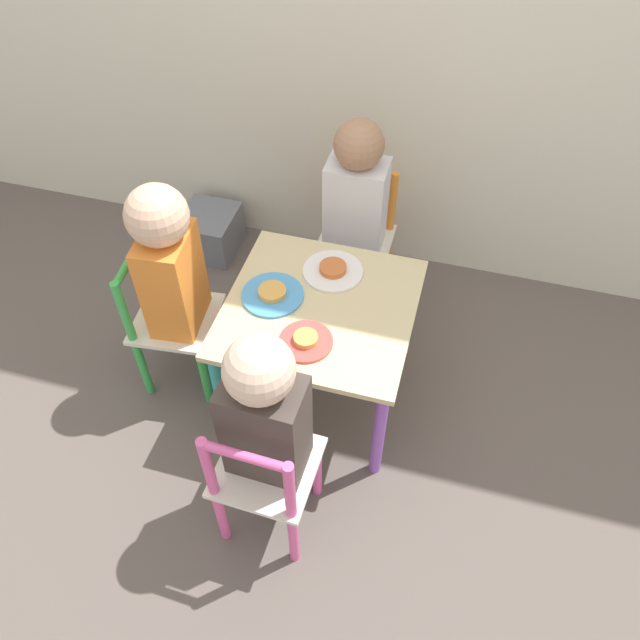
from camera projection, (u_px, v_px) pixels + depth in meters
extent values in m
plane|color=#5B514C|center=(320.00, 389.00, 2.17)|extent=(6.00, 6.00, 0.00)
cube|color=beige|center=(320.00, 308.00, 1.86)|extent=(0.56, 0.56, 0.02)
cylinder|color=teal|center=(220.00, 396.00, 1.90)|extent=(0.04, 0.04, 0.40)
cylinder|color=#8E51BC|center=(379.00, 434.00, 1.81)|extent=(0.04, 0.04, 0.40)
cylinder|color=#DB3D38|center=(272.00, 286.00, 2.22)|extent=(0.04, 0.04, 0.40)
cylinder|color=yellow|center=(409.00, 314.00, 2.13)|extent=(0.04, 0.04, 0.40)
cube|color=silver|center=(355.00, 243.00, 2.26)|extent=(0.26, 0.26, 0.02)
cylinder|color=orange|center=(319.00, 284.00, 2.32)|extent=(0.03, 0.03, 0.27)
cylinder|color=orange|center=(375.00, 295.00, 2.28)|extent=(0.03, 0.03, 0.27)
cylinder|color=orange|center=(334.00, 248.00, 2.46)|extent=(0.03, 0.03, 0.27)
cylinder|color=orange|center=(387.00, 258.00, 2.42)|extent=(0.03, 0.03, 0.27)
cylinder|color=orange|center=(335.00, 194.00, 2.26)|extent=(0.03, 0.03, 0.25)
cylinder|color=orange|center=(392.00, 203.00, 2.22)|extent=(0.03, 0.03, 0.25)
cylinder|color=orange|center=(365.00, 171.00, 2.16)|extent=(0.21, 0.02, 0.02)
cube|color=silver|center=(267.00, 467.00, 1.66)|extent=(0.27, 0.27, 0.02)
cylinder|color=#E5599E|center=(317.00, 469.00, 1.81)|extent=(0.03, 0.03, 0.27)
cylinder|color=#E5599E|center=(249.00, 450.00, 1.86)|extent=(0.03, 0.03, 0.27)
cylinder|color=#E5599E|center=(294.00, 537.00, 1.68)|extent=(0.03, 0.03, 0.27)
cylinder|color=#E5599E|center=(221.00, 515.00, 1.72)|extent=(0.03, 0.03, 0.27)
cylinder|color=#E5599E|center=(290.00, 493.00, 1.48)|extent=(0.03, 0.03, 0.25)
cylinder|color=#E5599E|center=(208.00, 468.00, 1.53)|extent=(0.03, 0.03, 0.25)
cylinder|color=#E5599E|center=(244.00, 456.00, 1.42)|extent=(0.21, 0.03, 0.02)
cube|color=silver|center=(177.00, 319.00, 2.02)|extent=(0.28, 0.28, 0.02)
cylinder|color=green|center=(205.00, 376.00, 2.04)|extent=(0.03, 0.03, 0.27)
cylinder|color=green|center=(222.00, 328.00, 2.18)|extent=(0.03, 0.03, 0.27)
cylinder|color=green|center=(143.00, 367.00, 2.06)|extent=(0.03, 0.03, 0.27)
cylinder|color=green|center=(164.00, 320.00, 2.20)|extent=(0.03, 0.03, 0.27)
cylinder|color=green|center=(124.00, 313.00, 1.87)|extent=(0.03, 0.03, 0.25)
cylinder|color=green|center=(149.00, 266.00, 2.01)|extent=(0.03, 0.03, 0.25)
cylinder|color=green|center=(129.00, 261.00, 1.85)|extent=(0.05, 0.21, 0.02)
cylinder|color=#4C608E|center=(333.00, 288.00, 2.30)|extent=(0.07, 0.07, 0.28)
cylinder|color=#4C608E|center=(359.00, 294.00, 2.28)|extent=(0.07, 0.07, 0.28)
cube|color=silver|center=(356.00, 206.00, 2.12)|extent=(0.20, 0.14, 0.34)
sphere|color=#A37556|center=(359.00, 145.00, 1.94)|extent=(0.16, 0.16, 0.16)
cylinder|color=#4C608E|center=(300.00, 459.00, 1.83)|extent=(0.07, 0.07, 0.28)
cylinder|color=#4C608E|center=(269.00, 450.00, 1.85)|extent=(0.07, 0.07, 0.28)
cube|color=#423833|center=(266.00, 427.00, 1.55)|extent=(0.20, 0.15, 0.32)
sphere|color=beige|center=(259.00, 370.00, 1.37)|extent=(0.17, 0.17, 0.17)
cylinder|color=#4C608E|center=(213.00, 361.00, 2.07)|extent=(0.07, 0.07, 0.28)
cylinder|color=#4C608E|center=(222.00, 339.00, 2.13)|extent=(0.07, 0.07, 0.28)
cube|color=orange|center=(173.00, 280.00, 1.88)|extent=(0.16, 0.21, 0.34)
sphere|color=#DBB293|center=(157.00, 216.00, 1.70)|extent=(0.18, 0.18, 0.18)
cylinder|color=white|center=(333.00, 271.00, 1.94)|extent=(0.19, 0.19, 0.01)
cylinder|color=#CC6633|center=(333.00, 268.00, 1.93)|extent=(0.08, 0.08, 0.02)
cylinder|color=#E54C47|center=(306.00, 342.00, 1.75)|extent=(0.15, 0.15, 0.01)
cylinder|color=gold|center=(306.00, 338.00, 1.74)|extent=(0.07, 0.07, 0.02)
cylinder|color=#4C9EE0|center=(273.00, 295.00, 1.87)|extent=(0.19, 0.19, 0.01)
cylinder|color=gold|center=(272.00, 292.00, 1.86)|extent=(0.08, 0.08, 0.02)
cube|color=slate|center=(210.00, 232.00, 2.59)|extent=(0.22, 0.24, 0.18)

